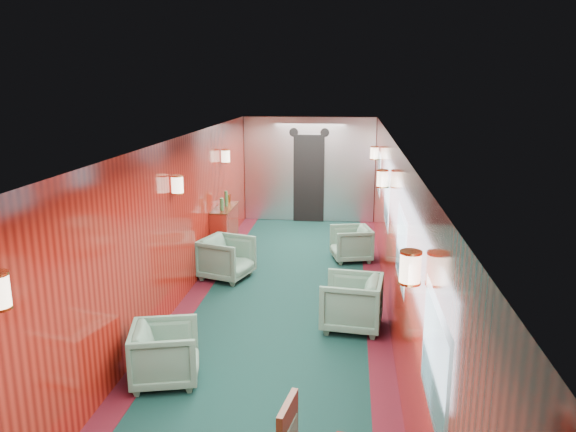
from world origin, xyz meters
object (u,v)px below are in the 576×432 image
object	(u,v)px
armchair_left_far	(227,258)
armchair_left_near	(165,354)
armchair_right_far	(351,244)
credenza	(225,231)
armchair_right_near	(351,303)

from	to	relation	value
armchair_left_far	armchair_left_near	bearing A→B (deg)	-161.01
armchair_right_far	credenza	bearing A→B (deg)	-103.44
armchair_left_near	armchair_right_far	distance (m)	4.89
credenza	armchair_right_near	xyz separation A→B (m)	(2.33, -2.90, -0.12)
armchair_left_near	credenza	bearing A→B (deg)	-9.46
credenza	armchair_left_near	world-z (taller)	credenza
armchair_left_near	armchair_right_near	bearing A→B (deg)	-65.34
armchair_left_near	armchair_left_far	size ratio (longest dim) A/B	0.93
armchair_left_near	armchair_right_far	bearing A→B (deg)	-37.71
armchair_left_far	armchair_right_far	distance (m)	2.35
credenza	armchair_left_near	size ratio (longest dim) A/B	1.71
credenza	armchair_left_far	distance (m)	1.24
credenza	armchair_left_near	bearing A→B (deg)	-85.54
armchair_left_near	armchair_left_far	xyz separation A→B (m)	(-0.05, 3.29, 0.02)
armchair_right_near	armchair_left_far	bearing A→B (deg)	-123.15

